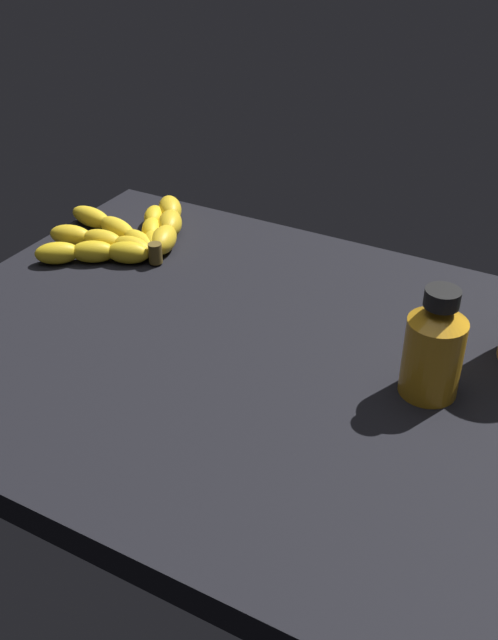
% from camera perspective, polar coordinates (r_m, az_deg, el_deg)
% --- Properties ---
extents(ground_plane, '(0.95, 0.65, 0.04)m').
position_cam_1_polar(ground_plane, '(0.89, 2.82, -4.00)').
color(ground_plane, black).
extents(banana_bunch, '(0.22, 0.27, 0.04)m').
position_cam_1_polar(banana_bunch, '(1.14, -9.32, 6.56)').
color(banana_bunch, yellow).
rests_on(banana_bunch, ground_plane).
extents(honey_bottle, '(0.07, 0.07, 0.13)m').
position_cam_1_polar(honey_bottle, '(0.82, 14.14, -2.06)').
color(honey_bottle, orange).
rests_on(honey_bottle, ground_plane).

